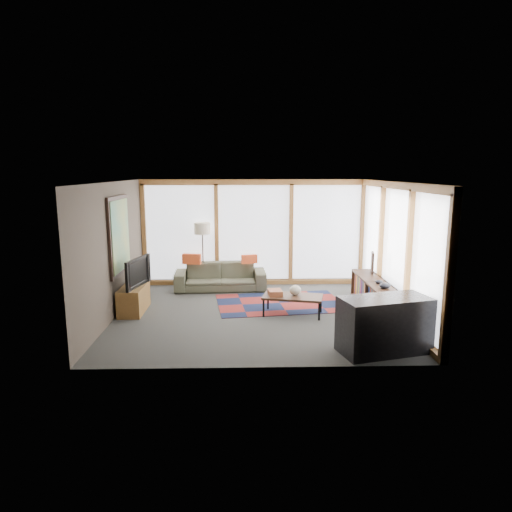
{
  "coord_description": "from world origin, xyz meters",
  "views": [
    {
      "loc": [
        -0.24,
        -8.7,
        2.82
      ],
      "look_at": [
        0.0,
        0.4,
        1.1
      ],
      "focal_mm": 32.0,
      "sensor_mm": 36.0,
      "label": 1
    }
  ],
  "objects_px": {
    "floor_lamp": "(203,255)",
    "bar_counter": "(384,325)",
    "coffee_table": "(293,305)",
    "bookshelf": "(375,296)",
    "sofa": "(220,276)",
    "television": "(133,272)",
    "tv_console": "(134,299)"
  },
  "relations": [
    {
      "from": "bookshelf",
      "to": "bar_counter",
      "type": "distance_m",
      "value": 2.23
    },
    {
      "from": "coffee_table",
      "to": "floor_lamp",
      "type": "bearing_deg",
      "value": 130.94
    },
    {
      "from": "floor_lamp",
      "to": "bar_counter",
      "type": "distance_m",
      "value": 5.26
    },
    {
      "from": "bookshelf",
      "to": "tv_console",
      "type": "xyz_separation_m",
      "value": [
        -4.9,
        0.03,
        -0.03
      ]
    },
    {
      "from": "floor_lamp",
      "to": "bookshelf",
      "type": "height_order",
      "value": "floor_lamp"
    },
    {
      "from": "bookshelf",
      "to": "television",
      "type": "bearing_deg",
      "value": 179.91
    },
    {
      "from": "bookshelf",
      "to": "tv_console",
      "type": "height_order",
      "value": "bookshelf"
    },
    {
      "from": "coffee_table",
      "to": "bookshelf",
      "type": "bearing_deg",
      "value": 8.62
    },
    {
      "from": "coffee_table",
      "to": "television",
      "type": "relative_size",
      "value": 1.14
    },
    {
      "from": "bookshelf",
      "to": "bar_counter",
      "type": "xyz_separation_m",
      "value": [
        -0.48,
        -2.17,
        0.14
      ]
    },
    {
      "from": "coffee_table",
      "to": "bar_counter",
      "type": "height_order",
      "value": "bar_counter"
    },
    {
      "from": "bookshelf",
      "to": "television",
      "type": "distance_m",
      "value": 4.91
    },
    {
      "from": "tv_console",
      "to": "television",
      "type": "relative_size",
      "value": 1.05
    },
    {
      "from": "bookshelf",
      "to": "bar_counter",
      "type": "relative_size",
      "value": 1.73
    },
    {
      "from": "sofa",
      "to": "bookshelf",
      "type": "relative_size",
      "value": 0.9
    },
    {
      "from": "sofa",
      "to": "bookshelf",
      "type": "height_order",
      "value": "sofa"
    },
    {
      "from": "coffee_table",
      "to": "television",
      "type": "bearing_deg",
      "value": 175.15
    },
    {
      "from": "floor_lamp",
      "to": "sofa",
      "type": "bearing_deg",
      "value": -30.31
    },
    {
      "from": "floor_lamp",
      "to": "bar_counter",
      "type": "xyz_separation_m",
      "value": [
        3.19,
        -4.16,
        -0.35
      ]
    },
    {
      "from": "tv_console",
      "to": "sofa",
      "type": "bearing_deg",
      "value": 46.0
    },
    {
      "from": "coffee_table",
      "to": "tv_console",
      "type": "height_order",
      "value": "tv_console"
    },
    {
      "from": "floor_lamp",
      "to": "bookshelf",
      "type": "xyz_separation_m",
      "value": [
        3.68,
        -2.0,
        -0.49
      ]
    },
    {
      "from": "television",
      "to": "bar_counter",
      "type": "relative_size",
      "value": 0.73
    },
    {
      "from": "bar_counter",
      "to": "television",
      "type": "bearing_deg",
      "value": 138.97
    },
    {
      "from": "television",
      "to": "bookshelf",
      "type": "bearing_deg",
      "value": -76.99
    },
    {
      "from": "bookshelf",
      "to": "sofa",
      "type": "bearing_deg",
      "value": 151.75
    },
    {
      "from": "bookshelf",
      "to": "floor_lamp",
      "type": "bearing_deg",
      "value": 151.5
    },
    {
      "from": "floor_lamp",
      "to": "coffee_table",
      "type": "xyz_separation_m",
      "value": [
        1.96,
        -2.26,
        -0.6
      ]
    },
    {
      "from": "sofa",
      "to": "tv_console",
      "type": "relative_size",
      "value": 2.03
    },
    {
      "from": "sofa",
      "to": "coffee_table",
      "type": "bearing_deg",
      "value": -55.54
    },
    {
      "from": "television",
      "to": "floor_lamp",
      "type": "bearing_deg",
      "value": -18.07
    },
    {
      "from": "sofa",
      "to": "bookshelf",
      "type": "distance_m",
      "value": 3.68
    }
  ]
}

